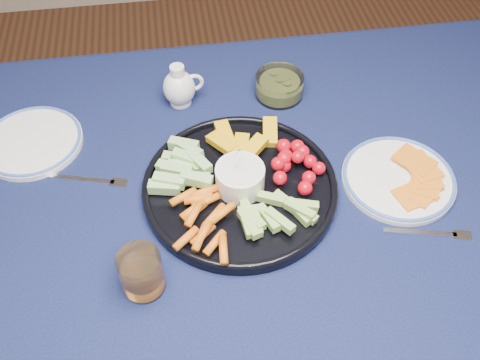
{
  "coord_description": "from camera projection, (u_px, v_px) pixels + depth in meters",
  "views": [
    {
      "loc": [
        -0.12,
        -0.61,
        1.57
      ],
      "look_at": [
        -0.02,
        0.04,
        0.78
      ],
      "focal_mm": 40.0,
      "sensor_mm": 36.0,
      "label": 1
    }
  ],
  "objects": [
    {
      "name": "cheese_plate",
      "position": [
        399.0,
        177.0,
        1.06
      ],
      "size": [
        0.23,
        0.23,
        0.03
      ],
      "color": "white",
      "rests_on": "dining_table"
    },
    {
      "name": "fork_right",
      "position": [
        435.0,
        234.0,
        0.99
      ],
      "size": [
        0.16,
        0.05,
        0.0
      ],
      "color": "white",
      "rests_on": "dining_table"
    },
    {
      "name": "side_plate_extra",
      "position": [
        32.0,
        141.0,
        1.13
      ],
      "size": [
        0.21,
        0.21,
        0.02
      ],
      "color": "white",
      "rests_on": "dining_table"
    },
    {
      "name": "juice_tumbler",
      "position": [
        142.0,
        274.0,
        0.89
      ],
      "size": [
        0.07,
        0.07,
        0.09
      ],
      "color": "white",
      "rests_on": "dining_table"
    },
    {
      "name": "fork_left",
      "position": [
        94.0,
        181.0,
        1.07
      ],
      "size": [
        0.16,
        0.06,
        0.0
      ],
      "color": "white",
      "rests_on": "dining_table"
    },
    {
      "name": "crudite_platter",
      "position": [
        239.0,
        184.0,
        1.04
      ],
      "size": [
        0.38,
        0.38,
        0.12
      ],
      "color": "black",
      "rests_on": "dining_table"
    },
    {
      "name": "creamer_pitcher",
      "position": [
        180.0,
        87.0,
        1.19
      ],
      "size": [
        0.09,
        0.07,
        0.1
      ],
      "color": "white",
      "rests_on": "dining_table"
    },
    {
      "name": "pickle_bowl",
      "position": [
        279.0,
        87.0,
        1.22
      ],
      "size": [
        0.11,
        0.11,
        0.05
      ],
      "color": "white",
      "rests_on": "dining_table"
    },
    {
      "name": "dining_table",
      "position": [
        253.0,
        233.0,
        1.1
      ],
      "size": [
        1.67,
        1.07,
        0.75
      ],
      "color": "#452917",
      "rests_on": "ground"
    }
  ]
}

